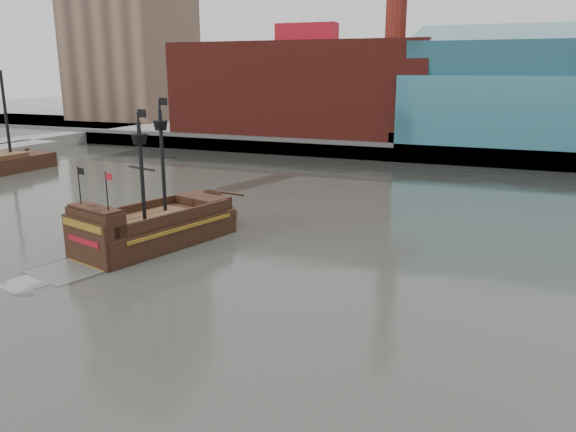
% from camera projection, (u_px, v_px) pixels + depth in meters
% --- Properties ---
extents(ground, '(400.00, 400.00, 0.00)m').
position_uv_depth(ground, '(192.00, 395.00, 22.63)').
color(ground, '#2C2E29').
rests_on(ground, ground).
extents(promenade_far, '(220.00, 60.00, 2.00)m').
position_uv_depth(promenade_far, '(453.00, 134.00, 104.78)').
color(promenade_far, slate).
rests_on(promenade_far, ground).
extents(seawall, '(220.00, 1.00, 2.60)m').
position_uv_depth(seawall, '(429.00, 154.00, 78.28)').
color(seawall, '#4C4C49').
rests_on(seawall, ground).
extents(pirate_ship, '(8.59, 16.07, 11.53)m').
position_uv_depth(pirate_ship, '(155.00, 231.00, 41.90)').
color(pirate_ship, black).
rests_on(pirate_ship, ground).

